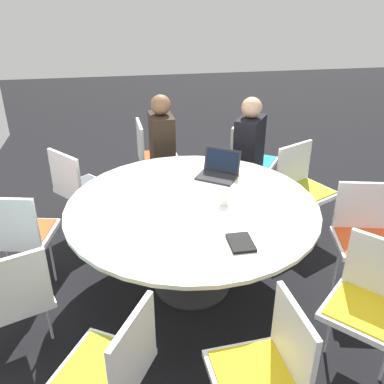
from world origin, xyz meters
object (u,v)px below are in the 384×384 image
spiral_notebook (241,243)px  person_0 (251,147)px  chair_7 (369,297)px  chair_3 (20,231)px  person_1 (163,144)px  chair_2 (79,184)px  chair_9 (302,183)px  chair_4 (13,294)px  chair_6 (267,366)px  coffee_cup (225,198)px  chair_5 (113,365)px  chair_1 (153,153)px  chair_0 (249,155)px  laptop (219,170)px  chair_8 (364,231)px

spiral_notebook → person_0: bearing=-17.9°
person_0 → chair_7: bearing=38.5°
chair_3 → person_1: size_ratio=0.71×
chair_2 → chair_9: size_ratio=1.00×
spiral_notebook → chair_3: bearing=63.4°
chair_2 → chair_4: same height
chair_4 → person_0: person_0 is taller
chair_6 → person_0: bearing=-18.5°
chair_3 → chair_4: 0.75m
spiral_notebook → coffee_cup: coffee_cup is taller
chair_5 → coffee_cup: 1.43m
chair_1 → chair_2: bearing=-52.0°
chair_0 → chair_1: 1.04m
person_0 → coffee_cup: size_ratio=12.92×
chair_4 → chair_9: size_ratio=1.00×
chair_4 → chair_5: 0.87m
chair_5 → chair_9: same height
person_0 → laptop: size_ratio=3.04×
person_0 → laptop: 0.83m
chair_4 → person_1: 2.22m
chair_3 → laptop: (0.25, -1.60, 0.28)m
chair_1 → person_0: person_0 is taller
person_0 → chair_3: bearing=-32.1°
chair_0 → chair_6: same height
coffee_cup → chair_9: bearing=-53.0°
chair_3 → chair_9: 2.48m
chair_3 → chair_7: same height
chair_7 → person_1: size_ratio=0.71×
chair_2 → person_0: person_0 is taller
chair_6 → chair_9: size_ratio=1.00×
chair_2 → chair_3: same height
chair_2 → chair_3: bearing=-68.5°
chair_3 → coffee_cup: (-0.24, -1.53, 0.28)m
person_0 → chair_8: bearing=54.9°
chair_0 → person_1: size_ratio=0.71×
chair_2 → chair_4: 1.51m
chair_4 → coffee_cup: (0.51, -1.43, 0.28)m
chair_4 → laptop: (1.00, -1.49, 0.28)m
person_0 → chair_5: bearing=3.1°
chair_5 → person_1: person_1 is taller
coffee_cup → chair_0: bearing=-22.9°
chair_6 → spiral_notebook: 0.78m
chair_9 → laptop: (-0.19, 0.84, 0.28)m
chair_2 → chair_6: size_ratio=1.00×
chair_0 → chair_5: size_ratio=1.00×
chair_5 → person_1: bearing=18.3°
chair_7 → coffee_cup: chair_7 is taller
chair_2 → chair_8: 2.49m
chair_0 → chair_8: 1.66m
chair_1 → chair_8: bearing=35.1°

